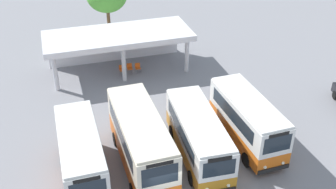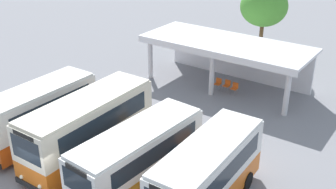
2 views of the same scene
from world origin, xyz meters
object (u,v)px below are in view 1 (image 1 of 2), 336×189
object	(u,v)px
city_bus_nearest_orange	(81,156)
city_bus_middle_cream	(198,135)
city_bus_fourth_amber	(247,119)
waiting_chair_end_by_column	(122,69)
city_bus_second_in_row	(141,140)
waiting_chair_middle_seat	(138,67)
waiting_chair_second_from_end	(130,67)

from	to	relation	value
city_bus_nearest_orange	city_bus_middle_cream	size ratio (longest dim) A/B	0.92
city_bus_fourth_amber	city_bus_nearest_orange	bearing A→B (deg)	-176.72
city_bus_nearest_orange	waiting_chair_end_by_column	xyz separation A→B (m)	(4.63, 12.03, -1.31)
city_bus_fourth_amber	waiting_chair_end_by_column	distance (m)	12.87
city_bus_second_in_row	city_bus_middle_cream	size ratio (longest dim) A/B	1.05
city_bus_fourth_amber	waiting_chair_middle_seat	size ratio (longest dim) A/B	8.08
city_bus_fourth_amber	waiting_chair_end_by_column	world-z (taller)	city_bus_fourth_amber
city_bus_second_in_row	city_bus_fourth_amber	distance (m)	6.95
waiting_chair_second_from_end	waiting_chair_middle_seat	size ratio (longest dim) A/B	1.00
city_bus_second_in_row	city_bus_fourth_amber	world-z (taller)	city_bus_second_in_row
city_bus_fourth_amber	waiting_chair_middle_seat	xyz separation A→B (m)	(-4.42, 11.39, -1.25)
city_bus_second_in_row	waiting_chair_end_by_column	xyz separation A→B (m)	(1.16, 11.67, -1.39)
city_bus_nearest_orange	waiting_chair_middle_seat	bearing A→B (deg)	63.45
city_bus_fourth_amber	waiting_chair_second_from_end	xyz separation A→B (m)	(-5.10, 11.52, -1.25)
city_bus_middle_cream	waiting_chair_middle_seat	world-z (taller)	city_bus_middle_cream
city_bus_nearest_orange	city_bus_middle_cream	xyz separation A→B (m)	(6.94, 0.12, -0.17)
city_bus_second_in_row	waiting_chair_second_from_end	xyz separation A→B (m)	(1.84, 11.76, -1.39)
waiting_chair_second_from_end	city_bus_fourth_amber	bearing A→B (deg)	-66.11
city_bus_nearest_orange	waiting_chair_end_by_column	world-z (taller)	city_bus_nearest_orange
city_bus_fourth_amber	waiting_chair_end_by_column	xyz separation A→B (m)	(-5.78, 11.43, -1.25)
city_bus_second_in_row	waiting_chair_second_from_end	world-z (taller)	city_bus_second_in_row
city_bus_second_in_row	waiting_chair_middle_seat	world-z (taller)	city_bus_second_in_row
waiting_chair_end_by_column	city_bus_nearest_orange	bearing A→B (deg)	-111.06
city_bus_second_in_row	waiting_chair_middle_seat	xyz separation A→B (m)	(2.52, 11.63, -1.39)
city_bus_nearest_orange	waiting_chair_second_from_end	bearing A→B (deg)	66.33
waiting_chair_end_by_column	waiting_chair_middle_seat	distance (m)	1.36
city_bus_middle_cream	city_bus_second_in_row	bearing A→B (deg)	176.11
waiting_chair_end_by_column	waiting_chair_middle_seat	world-z (taller)	same
city_bus_fourth_amber	waiting_chair_second_from_end	bearing A→B (deg)	113.89
city_bus_nearest_orange	city_bus_second_in_row	world-z (taller)	city_bus_second_in_row
city_bus_middle_cream	city_bus_fourth_amber	size ratio (longest dim) A/B	1.07
city_bus_nearest_orange	city_bus_middle_cream	bearing A→B (deg)	0.98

